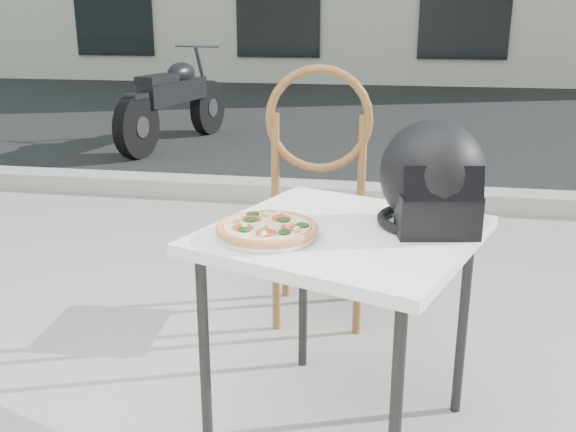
% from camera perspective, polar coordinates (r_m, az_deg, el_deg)
% --- Properties ---
extents(street_asphalt, '(30.00, 8.00, 0.00)m').
position_cam_1_polar(street_asphalt, '(8.52, 5.33, 8.81)').
color(street_asphalt, black).
rests_on(street_asphalt, ground).
extents(curb, '(30.00, 0.25, 0.12)m').
position_cam_1_polar(curb, '(4.62, 0.91, 2.24)').
color(curb, '#A29E97').
rests_on(curb, ground).
extents(cafe_table_main, '(0.92, 0.92, 0.68)m').
position_cam_1_polar(cafe_table_main, '(1.88, 4.88, -2.95)').
color(cafe_table_main, white).
rests_on(cafe_table_main, ground).
extents(plate, '(0.30, 0.30, 0.02)m').
position_cam_1_polar(plate, '(1.79, -1.86, -1.66)').
color(plate, white).
rests_on(plate, cafe_table_main).
extents(pizza, '(0.37, 0.37, 0.04)m').
position_cam_1_polar(pizza, '(1.78, -1.87, -1.04)').
color(pizza, '#DA8E4F').
rests_on(pizza, plate).
extents(helmet, '(0.36, 0.37, 0.31)m').
position_cam_1_polar(helmet, '(1.89, 12.72, 3.10)').
color(helmet, black).
rests_on(helmet, cafe_table_main).
extents(cafe_chair_main, '(0.45, 0.45, 1.10)m').
position_cam_1_polar(cafe_chair_main, '(2.61, 2.82, 2.79)').
color(cafe_chair_main, brown).
rests_on(cafe_chair_main, ground).
extents(motorcycle, '(0.59, 1.95, 0.98)m').
position_cam_1_polar(motorcycle, '(6.63, -9.99, 9.90)').
color(motorcycle, black).
rests_on(motorcycle, street_asphalt).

